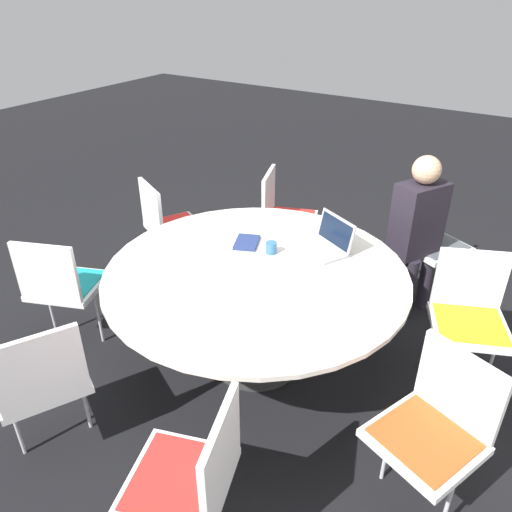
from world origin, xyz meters
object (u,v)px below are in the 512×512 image
chair_5 (193,474)px  chair_1 (283,212)px  chair_3 (61,282)px  chair_4 (41,377)px  chair_7 (470,311)px  chair_2 (168,222)px  chair_0 (429,235)px  coffee_cup (271,248)px  person_0 (419,223)px  spiral_notebook (247,242)px  laptop (328,242)px  chair_6 (436,423)px

chair_5 → chair_1: bearing=3.6°
chair_3 → chair_4: (0.65, 0.66, 0.00)m
chair_3 → chair_7: size_ratio=1.00×
chair_2 → chair_5: 2.41m
chair_0 → chair_3: bearing=-15.5°
chair_2 → chair_7: (-0.05, 2.36, 0.00)m
chair_4 → coffee_cup: size_ratio=11.49×
chair_0 → person_0: size_ratio=0.71×
chair_4 → spiral_notebook: size_ratio=3.47×
chair_5 → coffee_cup: (-1.45, -0.50, 0.24)m
chair_2 → spiral_notebook: size_ratio=3.47×
chair_3 → spiral_notebook: chair_3 is taller
chair_7 → person_0: (-0.63, -0.53, 0.19)m
chair_1 → laptop: 1.07m
chair_2 → person_0: 1.97m
chair_6 → person_0: (-1.61, -0.60, 0.19)m
chair_4 → coffee_cup: 1.53m
chair_2 → chair_7: same height
chair_3 → spiral_notebook: size_ratio=3.47×
chair_1 → laptop: (0.72, 0.75, 0.25)m
chair_1 → spiral_notebook: size_ratio=3.47×
chair_7 → laptop: (0.09, -0.92, 0.25)m
chair_5 → laptop: 1.73m
chair_6 → chair_1: bearing=-21.6°
chair_1 → person_0: person_0 is taller
laptop → spiral_notebook: bearing=-127.6°
laptop → coffee_cup: 0.38m
laptop → chair_2: bearing=-154.2°
chair_2 → spiral_notebook: 1.02m
chair_1 → chair_3: 1.88m
chair_0 → chair_5: same height
chair_1 → chair_5: (2.42, 0.97, 0.00)m
chair_4 → chair_7: 2.45m
chair_1 → chair_6: bearing=27.5°
laptop → chair_7: bearing=33.3°
chair_0 → coffee_cup: 1.43m
spiral_notebook → chair_4: bearing=-11.4°
chair_3 → person_0: 2.53m
chair_2 → chair_5: size_ratio=1.00×
coffee_cup → laptop: bearing=130.9°
chair_1 → chair_2: bearing=-65.1°
chair_0 → chair_1: bearing=-50.7°
chair_0 → chair_5: (2.67, -0.21, 0.00)m
chair_3 → laptop: (-1.03, 1.43, 0.25)m
chair_6 → coffee_cup: size_ratio=11.49×
chair_2 → spiral_notebook: (0.27, 0.96, 0.21)m
spiral_notebook → person_0: bearing=137.2°
chair_7 → chair_6: bearing=70.7°
chair_5 → chair_6: same height
chair_1 → coffee_cup: chair_1 is taller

